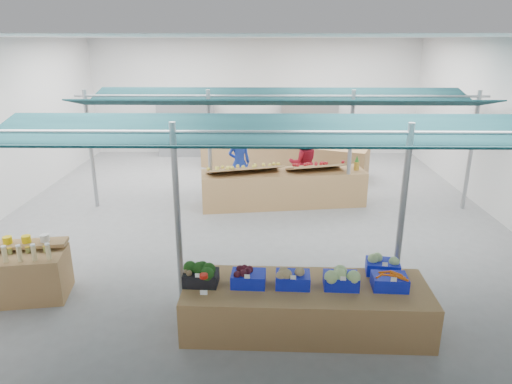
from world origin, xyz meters
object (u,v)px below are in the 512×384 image
at_px(vendor_left, 239,162).
at_px(crate_stack, 408,325).
at_px(bottle_shelf, 11,274).
at_px(vendor_right, 303,163).
at_px(fruit_counter, 283,188).
at_px(veg_counter, 305,307).

bearing_deg(vendor_left, crate_stack, 103.98).
height_order(bottle_shelf, vendor_left, vendor_left).
relative_size(vendor_left, vendor_right, 1.00).
xyz_separation_m(vendor_left, vendor_right, (1.80, 0.00, 0.00)).
height_order(fruit_counter, vendor_right, vendor_right).
height_order(veg_counter, fruit_counter, fruit_counter).
distance_m(fruit_counter, vendor_right, 1.31).
distance_m(fruit_counter, crate_stack, 5.97).
distance_m(bottle_shelf, fruit_counter, 6.62).
distance_m(vendor_left, vendor_right, 1.80).
bearing_deg(vendor_left, vendor_right, 172.04).
xyz_separation_m(crate_stack, vendor_right, (-0.96, 6.85, 0.57)).
bearing_deg(bottle_shelf, fruit_counter, 35.48).
xyz_separation_m(fruit_counter, vendor_right, (0.60, 1.10, 0.39)).
relative_size(bottle_shelf, vendor_right, 1.12).
xyz_separation_m(fruit_counter, vendor_left, (-1.20, 1.10, 0.39)).
distance_m(crate_stack, vendor_left, 7.41).
relative_size(crate_stack, vendor_right, 0.33).
distance_m(veg_counter, vendor_right, 6.55).
xyz_separation_m(veg_counter, vendor_right, (0.48, 6.52, 0.49)).
relative_size(bottle_shelf, fruit_counter, 0.45).
height_order(veg_counter, vendor_left, vendor_left).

